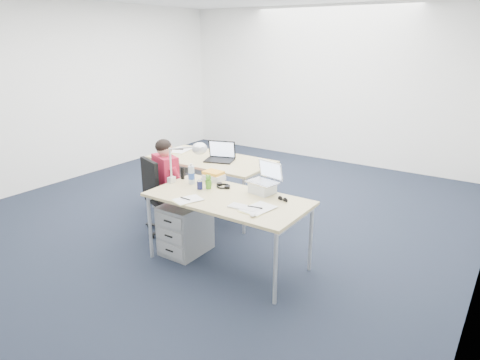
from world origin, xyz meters
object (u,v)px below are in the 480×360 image
office_chair (165,211)px  bear_figurine (208,181)px  seated_person (176,185)px  dark_laptop (219,151)px  can_koozie (200,185)px  far_cup (261,164)px  drawer_pedestal_near (185,228)px  sunglasses (283,199)px  book_stack (214,176)px  water_bottle (191,174)px  desk_far (211,162)px  computer_mouse (253,215)px  wireless_keyboard (244,208)px  headphones (223,186)px  desk_lamp (181,162)px  cordless_phone (182,173)px  drawer_pedestal_far (187,185)px  silver_laptop (263,178)px  desk_near (228,202)px

office_chair → bear_figurine: (0.76, -0.12, 0.55)m
seated_person → dark_laptop: 0.72m
can_koozie → far_cup: can_koozie is taller
drawer_pedestal_near → sunglasses: size_ratio=4.63×
book_stack → water_bottle: bearing=-118.3°
book_stack → dark_laptop: size_ratio=0.63×
desk_far → computer_mouse: 1.96m
office_chair → wireless_keyboard: office_chair is taller
office_chair → headphones: 0.99m
bear_figurine → desk_lamp: size_ratio=0.29×
bear_figurine → can_koozie: bearing=-139.8°
desk_far → drawer_pedestal_near: (0.48, -1.07, -0.41)m
far_cup → wireless_keyboard: bearing=-65.4°
cordless_phone → desk_far: bearing=108.8°
seated_person → dark_laptop: bearing=95.2°
drawer_pedestal_far → book_stack: bearing=-34.8°
water_bottle → far_cup: bearing=73.0°
book_stack → headphones: bearing=-29.5°
dark_laptop → silver_laptop: bearing=-52.1°
cordless_phone → water_bottle: bearing=-17.3°
silver_laptop → can_koozie: 0.66m
silver_laptop → can_koozie: silver_laptop is taller
drawer_pedestal_far → bear_figurine: bearing=-39.9°
drawer_pedestal_far → silver_laptop: silver_laptop is taller
water_bottle → dark_laptop: 0.93m
desk_far → office_chair: office_chair is taller
water_bottle → dark_laptop: dark_laptop is taller
sunglasses → dark_laptop: dark_laptop is taller
drawer_pedestal_far → can_koozie: size_ratio=5.72×
seated_person → drawer_pedestal_near: size_ratio=2.03×
desk_far → silver_laptop: bearing=-30.9°
desk_near → bear_figurine: 0.36m
drawer_pedestal_near → dark_laptop: dark_laptop is taller
can_koozie → seated_person: bearing=152.6°
wireless_keyboard → cordless_phone: cordless_phone is taller
drawer_pedestal_near → book_stack: size_ratio=2.47×
headphones → drawer_pedestal_far: bearing=160.1°
sunglasses → desk_near: bearing=-143.8°
silver_laptop → dark_laptop: 1.28m
desk_far → sunglasses: 1.71m
office_chair → bear_figurine: 0.95m
drawer_pedestal_near → desk_lamp: 0.72m
headphones → can_koozie: bearing=-117.4°
water_bottle → bear_figurine: water_bottle is taller
seated_person → far_cup: (0.76, 0.71, 0.22)m
desk_far → office_chair: 0.92m
desk_near → drawer_pedestal_far: size_ratio=2.91×
cordless_phone → seated_person: bearing=148.3°
sunglasses → dark_laptop: (-1.35, 0.78, 0.11)m
book_stack → office_chair: bearing=-168.4°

